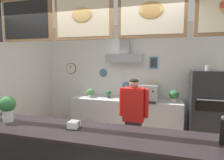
{
  "coord_description": "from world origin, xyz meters",
  "views": [
    {
      "loc": [
        1.0,
        -2.47,
        1.93
      ],
      "look_at": [
        0.08,
        0.75,
        1.54
      ],
      "focal_mm": 30.86,
      "sensor_mm": 36.0,
      "label": 1
    }
  ],
  "objects_px": {
    "pepper_grinder": "(223,130)",
    "basil_vase": "(8,107)",
    "pizza_oven": "(206,108)",
    "potted_oregano": "(91,93)",
    "napkin_holder": "(74,125)",
    "shop_worker": "(134,119)",
    "potted_basil": "(174,95)",
    "potted_sage": "(108,94)",
    "espresso_machine": "(147,93)"
  },
  "relations": [
    {
      "from": "pepper_grinder",
      "to": "basil_vase",
      "type": "bearing_deg",
      "value": -179.52
    },
    {
      "from": "pizza_oven",
      "to": "potted_oregano",
      "type": "xyz_separation_m",
      "value": [
        -2.78,
        0.19,
        0.18
      ]
    },
    {
      "from": "napkin_holder",
      "to": "pizza_oven",
      "type": "bearing_deg",
      "value": 52.6
    },
    {
      "from": "shop_worker",
      "to": "napkin_holder",
      "type": "distance_m",
      "value": 1.42
    },
    {
      "from": "pizza_oven",
      "to": "potted_basil",
      "type": "distance_m",
      "value": 0.73
    },
    {
      "from": "pizza_oven",
      "to": "pepper_grinder",
      "type": "bearing_deg",
      "value": -97.15
    },
    {
      "from": "potted_oregano",
      "to": "basil_vase",
      "type": "distance_m",
      "value": 2.7
    },
    {
      "from": "potted_sage",
      "to": "napkin_holder",
      "type": "relative_size",
      "value": 1.32
    },
    {
      "from": "potted_sage",
      "to": "basil_vase",
      "type": "relative_size",
      "value": 0.58
    },
    {
      "from": "shop_worker",
      "to": "potted_sage",
      "type": "relative_size",
      "value": 7.94
    },
    {
      "from": "pizza_oven",
      "to": "potted_basil",
      "type": "height_order",
      "value": "pizza_oven"
    },
    {
      "from": "pepper_grinder",
      "to": "napkin_holder",
      "type": "relative_size",
      "value": 1.91
    },
    {
      "from": "potted_basil",
      "to": "pepper_grinder",
      "type": "relative_size",
      "value": 1.01
    },
    {
      "from": "pizza_oven",
      "to": "espresso_machine",
      "type": "distance_m",
      "value": 1.33
    },
    {
      "from": "napkin_holder",
      "to": "pepper_grinder",
      "type": "bearing_deg",
      "value": 0.33
    },
    {
      "from": "potted_oregano",
      "to": "pizza_oven",
      "type": "bearing_deg",
      "value": -3.96
    },
    {
      "from": "pizza_oven",
      "to": "espresso_machine",
      "type": "bearing_deg",
      "value": 171.34
    },
    {
      "from": "potted_basil",
      "to": "napkin_holder",
      "type": "xyz_separation_m",
      "value": [
        -1.23,
        -2.67,
        0.07
      ]
    },
    {
      "from": "potted_basil",
      "to": "basil_vase",
      "type": "bearing_deg",
      "value": -129.1
    },
    {
      "from": "shop_worker",
      "to": "potted_basil",
      "type": "relative_size",
      "value": 5.45
    },
    {
      "from": "potted_oregano",
      "to": "potted_sage",
      "type": "bearing_deg",
      "value": 5.83
    },
    {
      "from": "pepper_grinder",
      "to": "napkin_holder",
      "type": "height_order",
      "value": "pepper_grinder"
    },
    {
      "from": "basil_vase",
      "to": "potted_oregano",
      "type": "bearing_deg",
      "value": 88.48
    },
    {
      "from": "potted_sage",
      "to": "napkin_holder",
      "type": "height_order",
      "value": "napkin_holder"
    },
    {
      "from": "pizza_oven",
      "to": "potted_sage",
      "type": "distance_m",
      "value": 2.32
    },
    {
      "from": "pizza_oven",
      "to": "potted_basil",
      "type": "relative_size",
      "value": 6.13
    },
    {
      "from": "potted_sage",
      "to": "pepper_grinder",
      "type": "distance_m",
      "value": 3.37
    },
    {
      "from": "shop_worker",
      "to": "potted_basil",
      "type": "xyz_separation_m",
      "value": [
        0.72,
        1.37,
        0.21
      ]
    },
    {
      "from": "potted_sage",
      "to": "potted_basil",
      "type": "distance_m",
      "value": 1.63
    },
    {
      "from": "potted_basil",
      "to": "pepper_grinder",
      "type": "xyz_separation_m",
      "value": [
        0.36,
        -2.66,
        0.17
      ]
    },
    {
      "from": "potted_basil",
      "to": "pepper_grinder",
      "type": "distance_m",
      "value": 2.69
    },
    {
      "from": "potted_basil",
      "to": "basil_vase",
      "type": "xyz_separation_m",
      "value": [
        -2.18,
        -2.68,
        0.22
      ]
    },
    {
      "from": "potted_oregano",
      "to": "napkin_holder",
      "type": "height_order",
      "value": "napkin_holder"
    },
    {
      "from": "basil_vase",
      "to": "pepper_grinder",
      "type": "distance_m",
      "value": 2.54
    },
    {
      "from": "basil_vase",
      "to": "napkin_holder",
      "type": "bearing_deg",
      "value": 0.74
    },
    {
      "from": "potted_oregano",
      "to": "pepper_grinder",
      "type": "xyz_separation_m",
      "value": [
        2.47,
        -2.67,
        0.22
      ]
    },
    {
      "from": "potted_sage",
      "to": "pizza_oven",
      "type": "bearing_deg",
      "value": -5.98
    },
    {
      "from": "potted_basil",
      "to": "basil_vase",
      "type": "relative_size",
      "value": 0.85
    },
    {
      "from": "pizza_oven",
      "to": "potted_oregano",
      "type": "relative_size",
      "value": 7.67
    },
    {
      "from": "shop_worker",
      "to": "potted_sage",
      "type": "height_order",
      "value": "shop_worker"
    },
    {
      "from": "potted_sage",
      "to": "basil_vase",
      "type": "bearing_deg",
      "value": -101.36
    },
    {
      "from": "potted_sage",
      "to": "basil_vase",
      "type": "xyz_separation_m",
      "value": [
        -0.55,
        -2.74,
        0.28
      ]
    },
    {
      "from": "espresso_machine",
      "to": "potted_sage",
      "type": "bearing_deg",
      "value": 177.48
    },
    {
      "from": "potted_basil",
      "to": "pepper_grinder",
      "type": "bearing_deg",
      "value": -82.25
    },
    {
      "from": "pizza_oven",
      "to": "napkin_holder",
      "type": "height_order",
      "value": "pizza_oven"
    },
    {
      "from": "potted_oregano",
      "to": "basil_vase",
      "type": "height_order",
      "value": "basil_vase"
    },
    {
      "from": "potted_basil",
      "to": "potted_sage",
      "type": "bearing_deg",
      "value": 178.14
    },
    {
      "from": "potted_oregano",
      "to": "pepper_grinder",
      "type": "bearing_deg",
      "value": -47.17
    },
    {
      "from": "espresso_machine",
      "to": "potted_oregano",
      "type": "relative_size",
      "value": 2.42
    },
    {
      "from": "potted_basil",
      "to": "potted_oregano",
      "type": "bearing_deg",
      "value": 179.89
    }
  ]
}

